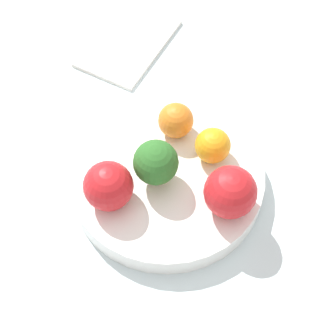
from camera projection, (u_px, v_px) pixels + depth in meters
ground_plane at (168, 193)px, 0.75m from camera, size 6.00×6.00×0.00m
table_surface at (168, 189)px, 0.74m from camera, size 1.20×1.20×0.02m
bowl at (168, 179)px, 0.72m from camera, size 0.25×0.25×0.03m
broccoli at (157, 163)px, 0.67m from camera, size 0.06×0.06×0.07m
apple_red at (110, 186)px, 0.66m from camera, size 0.06×0.06×0.06m
apple_green at (232, 192)px, 0.65m from camera, size 0.06×0.06×0.06m
orange_front at (177, 120)px, 0.72m from camera, size 0.05×0.05×0.05m
orange_back at (214, 146)px, 0.70m from camera, size 0.05×0.05×0.05m
napkin at (129, 43)px, 0.86m from camera, size 0.17×0.19×0.01m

